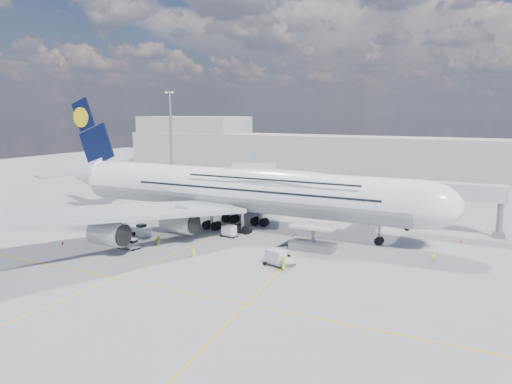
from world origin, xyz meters
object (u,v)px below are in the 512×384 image
at_px(crew_wing, 158,241).
at_px(cone_tail, 82,206).
at_px(dolly_row_c, 129,223).
at_px(cone_wing_left_inner, 268,207).
at_px(dolly_back, 123,219).
at_px(light_mast, 171,137).
at_px(crew_tug, 193,254).
at_px(crew_van, 284,263).
at_px(crew_nose, 434,258).
at_px(cargo_loader, 312,241).
at_px(crew_loader, 268,256).
at_px(jet_bridge, 426,193).
at_px(cone_nose, 461,241).
at_px(dolly_nose_near, 229,231).
at_px(catering_truck_inner, 244,199).
at_px(dolly_nose_far, 276,257).
at_px(dolly_row_a, 128,240).
at_px(cone_wing_left_outer, 264,201).
at_px(airliner, 237,189).
at_px(baggage_tug, 141,231).
at_px(dolly_row_b, 129,246).
at_px(cone_wing_right_outer, 63,243).
at_px(cone_wing_right_inner, 173,229).
at_px(service_van, 285,258).
at_px(catering_truck_outer, 249,190).

xyz_separation_m(crew_wing, cone_tail, (-34.06, 17.31, -0.58)).
relative_size(dolly_row_c, cone_wing_left_inner, 6.05).
distance_m(dolly_row_c, dolly_back, 6.55).
bearing_deg(light_mast, crew_tug, -50.89).
bearing_deg(crew_van, crew_nose, -98.30).
bearing_deg(cone_wing_left_inner, cargo_loader, -52.48).
bearing_deg(crew_loader, jet_bridge, 108.46).
relative_size(crew_tug, cone_nose, 3.05).
xyz_separation_m(dolly_nose_near, cone_wing_left_inner, (-5.05, 24.72, -0.76)).
bearing_deg(catering_truck_inner, dolly_nose_far, -36.27).
bearing_deg(dolly_row_a, cone_wing_left_outer, 70.24).
xyz_separation_m(airliner, dolly_back, (-21.63, -4.84, -6.51)).
xyz_separation_m(baggage_tug, crew_van, (27.92, -5.51, 0.07)).
bearing_deg(crew_nose, dolly_row_b, 156.60).
height_order(airliner, crew_wing, airliner).
bearing_deg(cone_wing_left_inner, baggage_tug, -104.55).
relative_size(crew_nose, crew_tug, 1.06).
bearing_deg(cone_wing_right_outer, cone_wing_right_inner, 55.61).
distance_m(dolly_nose_far, crew_wing, 19.80).
height_order(dolly_row_c, crew_tug, dolly_row_c).
distance_m(jet_bridge, catering_truck_inner, 37.09).
bearing_deg(cone_wing_left_inner, dolly_nose_near, -78.44).
bearing_deg(cone_tail, cone_wing_right_inner, -15.87).
bearing_deg(baggage_tug, jet_bridge, 39.24).
relative_size(cargo_loader, cone_nose, 17.41).
height_order(dolly_nose_far, crew_van, dolly_nose_far).
distance_m(crew_nose, cone_tail, 72.59).
bearing_deg(crew_loader, cone_wing_left_inner, 165.69).
bearing_deg(dolly_row_a, crew_van, -17.64).
relative_size(light_mast, dolly_row_b, 7.04).
relative_size(airliner, dolly_nose_far, 21.22).
relative_size(jet_bridge, cone_tail, 36.47).
bearing_deg(crew_loader, crew_nose, 75.73).
bearing_deg(jet_bridge, dolly_row_a, -146.16).
xyz_separation_m(jet_bridge, cone_wing_right_inner, (-38.03, -18.21, -6.55)).
distance_m(crew_tug, cone_wing_right_outer, 22.26).
bearing_deg(cone_wing_right_inner, dolly_row_a, -103.92).
height_order(crew_nose, crew_van, crew_van).
bearing_deg(cone_nose, crew_loader, -134.33).
relative_size(crew_nose, cone_wing_left_outer, 2.85).
height_order(service_van, crew_nose, crew_nose).
height_order(airliner, light_mast, light_mast).
height_order(baggage_tug, catering_truck_outer, catering_truck_outer).
distance_m(crew_loader, cone_tail, 54.89).
distance_m(service_van, crew_tug, 12.70).
bearing_deg(dolly_nose_far, crew_wing, -164.19).
distance_m(dolly_back, cone_nose, 58.59).
bearing_deg(baggage_tug, dolly_nose_near, 34.45).
bearing_deg(cone_wing_left_inner, dolly_row_c, -116.02).
height_order(dolly_row_a, service_van, service_van).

